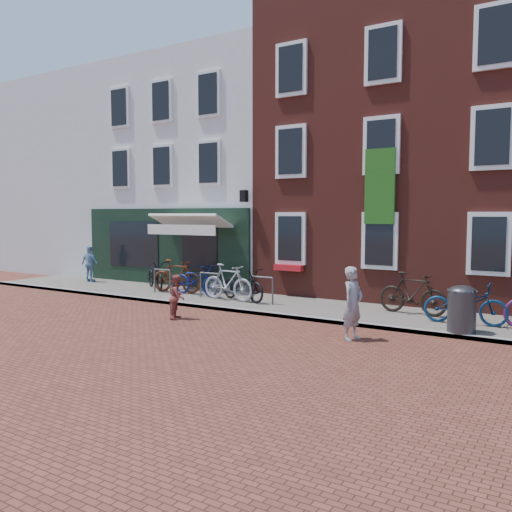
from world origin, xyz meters
The scene contains 16 objects.
ground centered at (0.00, 0.00, 0.00)m, with size 80.00×80.00×0.00m, color brown.
sidewalk centered at (1.00, 1.50, 0.05)m, with size 24.00×3.00×0.10m, color slate.
building_stucco centered at (-5.00, 7.00, 4.50)m, with size 8.00×8.00×9.00m, color silver.
building_brick_mid centered at (2.00, 7.00, 5.00)m, with size 6.00×8.00×10.00m, color maroon.
filler_left centered at (-12.50, 7.00, 4.50)m, with size 7.00×8.00×9.00m, color silver.
litter_bin centered at (6.36, 0.30, 0.69)m, with size 0.63×0.63×1.15m.
woman centered at (4.36, -1.29, 0.82)m, with size 0.60×0.39×1.64m, color gray.
boy centered at (-0.50, -1.53, 0.59)m, with size 0.58×0.45×1.19m, color #99473E.
cafe_person centered at (-8.00, 1.97, 0.81)m, with size 0.84×0.35×1.43m, color #749DBA.
bicycle_0 centered at (-4.40, 1.84, 0.61)m, with size 0.68×1.95×1.02m, color black.
bicycle_1 centered at (-3.15, 1.52, 0.67)m, with size 0.53×1.89×1.14m, color #52200E.
bicycle_2 centered at (-2.24, 1.47, 0.61)m, with size 0.68×1.95×1.02m, color #0E1659.
bicycle_3 centered at (-0.74, 1.16, 0.67)m, with size 0.53×1.89×1.14m, color #99999B.
bicycle_4 centered at (-0.29, 1.32, 0.61)m, with size 0.68×1.95×1.02m, color black.
bicycle_5 centered at (4.80, 1.88, 0.67)m, with size 0.53×1.89×1.14m, color black.
bicycle_6 centered at (6.26, 1.27, 0.61)m, with size 0.68×1.95×1.02m, color #0C294C.
Camera 1 is at (8.67, -12.27, 2.80)m, focal length 37.09 mm.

